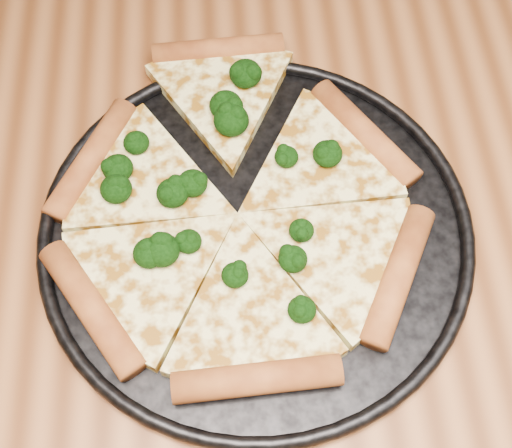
{
  "coord_description": "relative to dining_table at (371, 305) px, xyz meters",
  "views": [
    {
      "loc": [
        -0.13,
        -0.24,
        1.27
      ],
      "look_at": [
        -0.11,
        0.04,
        0.77
      ],
      "focal_mm": 48.08,
      "sensor_mm": 36.0,
      "label": 1
    }
  ],
  "objects": [
    {
      "name": "dining_table",
      "position": [
        0.0,
        0.0,
        0.0
      ],
      "size": [
        1.2,
        0.9,
        0.75
      ],
      "color": "#995B2F",
      "rests_on": "ground"
    },
    {
      "name": "pizza_pan",
      "position": [
        -0.11,
        0.04,
        0.1
      ],
      "size": [
        0.37,
        0.37,
        0.02
      ],
      "color": "black",
      "rests_on": "dining_table"
    },
    {
      "name": "pizza",
      "position": [
        -0.12,
        0.05,
        0.11
      ],
      "size": [
        0.33,
        0.35,
        0.02
      ],
      "rotation": [
        0.0,
        0.0,
        0.05
      ],
      "color": "#FEF59B",
      "rests_on": "pizza_pan"
    },
    {
      "name": "broccoli_florets",
      "position": [
        -0.14,
        0.08,
        0.12
      ],
      "size": [
        0.21,
        0.26,
        0.02
      ],
      "color": "black",
      "rests_on": "pizza"
    },
    {
      "name": "ground",
      "position": [
        0.0,
        0.0,
        -0.66
      ],
      "size": [
        4.0,
        4.0,
        0.0
      ],
      "primitive_type": "plane",
      "color": "brown",
      "rests_on": "ground"
    }
  ]
}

